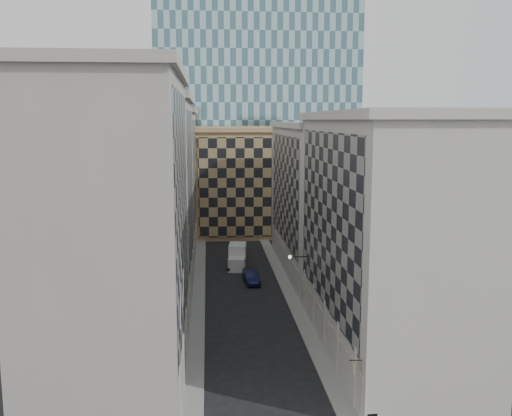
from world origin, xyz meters
TOP-DOWN VIEW (x-y plane):
  - sidewalk_west at (-5.25, 30.00)m, footprint 1.50×100.00m
  - sidewalk_east at (5.25, 30.00)m, footprint 1.50×100.00m
  - bldg_left_a at (-10.88, 11.00)m, footprint 10.80×22.80m
  - bldg_left_b at (-10.88, 33.00)m, footprint 10.80×22.80m
  - bldg_left_c at (-10.88, 55.00)m, footprint 10.80×22.80m
  - bldg_right_a at (10.88, 15.00)m, footprint 10.80×26.80m
  - bldg_right_b at (10.89, 42.00)m, footprint 10.80×28.80m
  - tan_block at (2.00, 67.90)m, footprint 16.80×14.80m
  - church_tower at (0.00, 82.00)m, footprint 7.20×7.20m
  - flagpoles_left at (-5.90, 6.00)m, footprint 0.10×6.33m
  - bracket_lamp at (4.38, 24.00)m, footprint 1.98×0.36m
  - box_truck at (-0.14, 43.94)m, footprint 2.86×5.84m
  - dark_car at (1.16, 36.08)m, footprint 2.06×4.79m
  - shop_sign at (5.41, 3.00)m, footprint 0.92×0.81m

SIDE VIEW (x-z plane):
  - sidewalk_west at x=-5.25m, z-range 0.00..0.15m
  - sidewalk_east at x=5.25m, z-range 0.00..0.15m
  - dark_car at x=1.16m, z-range 0.00..1.53m
  - box_truck at x=-0.14m, z-range -0.20..2.89m
  - shop_sign at x=5.41m, z-range 3.39..4.28m
  - bracket_lamp at x=4.38m, z-range 6.02..6.38m
  - flagpoles_left at x=-5.90m, z-range 6.83..9.17m
  - tan_block at x=2.00m, z-range 0.04..18.84m
  - bldg_right_b at x=10.89m, z-range 0.00..19.70m
  - bldg_right_a at x=10.88m, z-range -0.03..20.67m
  - bldg_left_c at x=-10.88m, z-range -0.02..21.68m
  - bldg_left_b at x=-10.88m, z-range -0.03..22.67m
  - bldg_left_a at x=-10.88m, z-range -0.03..23.67m
  - church_tower at x=0.00m, z-range 1.20..52.70m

